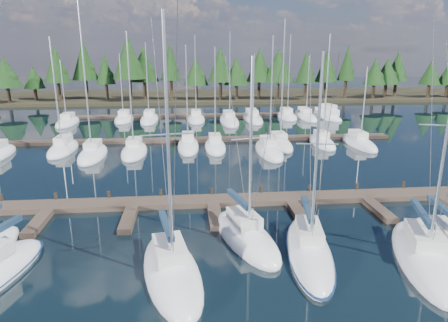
{
  "coord_description": "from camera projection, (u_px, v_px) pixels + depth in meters",
  "views": [
    {
      "loc": [
        -1.79,
        -10.86,
        11.48
      ],
      "look_at": [
        1.28,
        22.0,
        2.26
      ],
      "focal_mm": 32.0,
      "sensor_mm": 36.0,
      "label": 1
    }
  ],
  "objects": [
    {
      "name": "front_sailboat_4",
      "position": [
        309.0,
        251.0,
        23.06
      ],
      "size": [
        4.12,
        9.83,
        12.22
      ],
      "color": "white",
      "rests_on": "ground"
    },
    {
      "name": "main_dock",
      "position": [
        213.0,
        204.0,
        30.25
      ],
      "size": [
        44.0,
        6.13,
        0.9
      ],
      "color": "#4A3A2E",
      "rests_on": "ground"
    },
    {
      "name": "front_sailboat_2",
      "position": [
        172.0,
        271.0,
        20.94
      ],
      "size": [
        4.4,
        9.04,
        13.97
      ],
      "color": "white",
      "rests_on": "ground"
    },
    {
      "name": "motor_yacht_right",
      "position": [
        327.0,
        116.0,
        68.92
      ],
      "size": [
        4.69,
        8.62,
        4.09
      ],
      "color": "white",
      "rests_on": "ground"
    },
    {
      "name": "front_sailboat_5",
      "position": [
        425.0,
        256.0,
        22.41
      ],
      "size": [
        5.71,
        10.09,
        14.24
      ],
      "color": "white",
      "rests_on": "ground"
    },
    {
      "name": "front_sailboat_3",
      "position": [
        246.0,
        236.0,
        24.85
      ],
      "size": [
        4.59,
        8.47,
        11.97
      ],
      "color": "white",
      "rests_on": "ground"
    },
    {
      "name": "far_shore",
      "position": [
        194.0,
        96.0,
        99.88
      ],
      "size": [
        220.0,
        30.0,
        0.6
      ],
      "primitive_type": "cube",
      "color": "#2C2718",
      "rests_on": "ground"
    },
    {
      "name": "back_sailboat_rows",
      "position": [
        201.0,
        131.0,
        57.3
      ],
      "size": [
        45.02,
        33.8,
        17.07
      ],
      "color": "white",
      "rests_on": "ground"
    },
    {
      "name": "back_docks",
      "position": [
        199.0,
        126.0,
        61.15
      ],
      "size": [
        50.0,
        21.8,
        0.4
      ],
      "color": "#4A3A2E",
      "rests_on": "ground"
    },
    {
      "name": "tree_line",
      "position": [
        184.0,
        68.0,
        88.29
      ],
      "size": [
        183.98,
        11.49,
        14.11
      ],
      "color": "black",
      "rests_on": "far_shore"
    },
    {
      "name": "ground",
      "position": [
        205.0,
        162.0,
        42.43
      ],
      "size": [
        260.0,
        260.0,
        0.0
      ],
      "primitive_type": "plane",
      "color": "black",
      "rests_on": "ground"
    }
  ]
}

